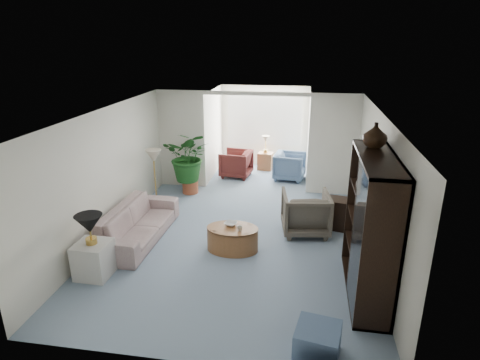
% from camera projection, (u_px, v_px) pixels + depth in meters
% --- Properties ---
extents(floor, '(6.00, 6.00, 0.00)m').
position_uv_depth(floor, '(235.00, 245.00, 7.72)').
color(floor, '#8399AD').
rests_on(floor, ground).
extents(sunroom_floor, '(2.60, 2.60, 0.00)m').
position_uv_depth(sunroom_floor, '(260.00, 176.00, 11.53)').
color(sunroom_floor, '#8399AD').
rests_on(sunroom_floor, ground).
extents(back_pier_left, '(1.20, 0.12, 2.50)m').
position_uv_depth(back_pier_left, '(182.00, 140.00, 10.37)').
color(back_pier_left, white).
rests_on(back_pier_left, ground).
extents(back_pier_right, '(1.20, 0.12, 2.50)m').
position_uv_depth(back_pier_right, '(333.00, 146.00, 9.80)').
color(back_pier_right, white).
rests_on(back_pier_right, ground).
extents(back_header, '(2.60, 0.12, 0.10)m').
position_uv_depth(back_header, '(256.00, 94.00, 9.69)').
color(back_header, white).
rests_on(back_header, back_pier_left).
extents(window_pane, '(2.20, 0.02, 1.50)m').
position_uv_depth(window_pane, '(265.00, 120.00, 12.07)').
color(window_pane, white).
extents(window_blinds, '(2.20, 0.02, 1.50)m').
position_uv_depth(window_blinds, '(264.00, 120.00, 12.04)').
color(window_blinds, white).
extents(framed_picture, '(0.04, 0.50, 0.40)m').
position_uv_depth(framed_picture, '(380.00, 168.00, 6.68)').
color(framed_picture, beige).
extents(sofa, '(0.95, 2.30, 0.66)m').
position_uv_depth(sofa, '(138.00, 223.00, 7.86)').
color(sofa, '#B5A899').
rests_on(sofa, ground).
extents(end_table, '(0.55, 0.55, 0.59)m').
position_uv_depth(end_table, '(94.00, 259.00, 6.64)').
color(end_table, beige).
rests_on(end_table, ground).
extents(table_lamp, '(0.44, 0.44, 0.30)m').
position_uv_depth(table_lamp, '(89.00, 224.00, 6.43)').
color(table_lamp, black).
rests_on(table_lamp, end_table).
extents(floor_lamp, '(0.36, 0.36, 0.28)m').
position_uv_depth(floor_lamp, '(153.00, 156.00, 8.96)').
color(floor_lamp, beige).
rests_on(floor_lamp, ground).
extents(coffee_table, '(1.18, 1.18, 0.45)m').
position_uv_depth(coffee_table, '(233.00, 239.00, 7.47)').
color(coffee_table, brown).
rests_on(coffee_table, ground).
extents(coffee_bowl, '(0.29, 0.29, 0.06)m').
position_uv_depth(coffee_bowl, '(231.00, 224.00, 7.49)').
color(coffee_bowl, silver).
rests_on(coffee_bowl, coffee_table).
extents(coffee_cup, '(0.12, 0.12, 0.09)m').
position_uv_depth(coffee_cup, '(240.00, 229.00, 7.26)').
color(coffee_cup, beige).
rests_on(coffee_cup, coffee_table).
extents(wingback_chair, '(1.03, 1.05, 0.85)m').
position_uv_depth(wingback_chair, '(306.00, 213.00, 8.09)').
color(wingback_chair, '#62594D').
rests_on(wingback_chair, ground).
extents(side_table_dark, '(0.60, 0.52, 0.63)m').
position_uv_depth(side_table_dark, '(340.00, 214.00, 8.30)').
color(side_table_dark, black).
rests_on(side_table_dark, ground).
extents(entertainment_cabinet, '(0.52, 1.96, 2.17)m').
position_uv_depth(entertainment_cabinet, '(371.00, 227.00, 5.97)').
color(entertainment_cabinet, black).
rests_on(entertainment_cabinet, ground).
extents(cabinet_urn, '(0.36, 0.36, 0.37)m').
position_uv_depth(cabinet_urn, '(375.00, 135.00, 6.01)').
color(cabinet_urn, black).
rests_on(cabinet_urn, entertainment_cabinet).
extents(ottoman, '(0.61, 0.61, 0.42)m').
position_uv_depth(ottoman, '(317.00, 342.00, 4.96)').
color(ottoman, slate).
rests_on(ottoman, ground).
extents(plant_pot, '(0.40, 0.40, 0.32)m').
position_uv_depth(plant_pot, '(190.00, 187.00, 10.25)').
color(plant_pot, '#9D4A2D').
rests_on(plant_pot, ground).
extents(house_plant, '(1.15, 1.00, 1.28)m').
position_uv_depth(house_plant, '(189.00, 156.00, 9.98)').
color(house_plant, '#1B4F1B').
rests_on(house_plant, plant_pot).
extents(sunroom_chair_blue, '(0.91, 0.89, 0.74)m').
position_uv_depth(sunroom_chair_blue, '(290.00, 166.00, 11.15)').
color(sunroom_chair_blue, slate).
rests_on(sunroom_chair_blue, ground).
extents(sunroom_chair_maroon, '(0.92, 0.90, 0.75)m').
position_uv_depth(sunroom_chair_maroon, '(236.00, 164.00, 11.37)').
color(sunroom_chair_maroon, '#55201D').
rests_on(sunroom_chair_maroon, ground).
extents(sunroom_table, '(0.46, 0.38, 0.51)m').
position_uv_depth(sunroom_table, '(265.00, 161.00, 12.00)').
color(sunroom_table, brown).
rests_on(sunroom_table, ground).
extents(shelf_clutter, '(0.30, 1.19, 1.06)m').
position_uv_depth(shelf_clutter, '(368.00, 229.00, 5.93)').
color(shelf_clutter, '#3C3836').
rests_on(shelf_clutter, entertainment_cabinet).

